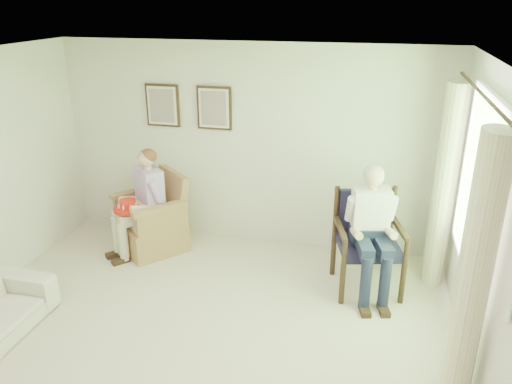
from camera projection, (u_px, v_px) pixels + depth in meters
floor at (173, 375)px, 4.38m from camera, size 5.50×5.50×0.00m
back_wall at (250, 146)px, 6.38m from camera, size 5.00×0.04×2.60m
right_wall at (508, 284)px, 3.35m from camera, size 0.04×5.50×2.60m
ceiling at (149, 74)px, 3.42m from camera, size 5.00×5.50×0.02m
window at (479, 183)px, 4.34m from camera, size 0.13×2.50×1.63m
curtain_left at (472, 283)px, 3.64m from camera, size 0.34×0.34×2.30m
curtain_right at (444, 188)px, 5.41m from camera, size 0.34×0.34×2.30m
framed_print_left at (162, 105)px, 6.43m from camera, size 0.45×0.05×0.55m
framed_print_right at (214, 108)px, 6.27m from camera, size 0.45×0.05×0.55m
wicker_armchair at (152, 225)px, 6.49m from camera, size 0.79×0.78×1.00m
wood_armchair at (369, 237)px, 5.55m from camera, size 0.71×0.66×1.09m
person_wicker at (145, 196)px, 6.20m from camera, size 0.40×0.63×1.33m
person_dark at (370, 223)px, 5.30m from camera, size 0.40×0.62×1.43m
red_hat at (128, 207)px, 6.15m from camera, size 0.36×0.36×0.14m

